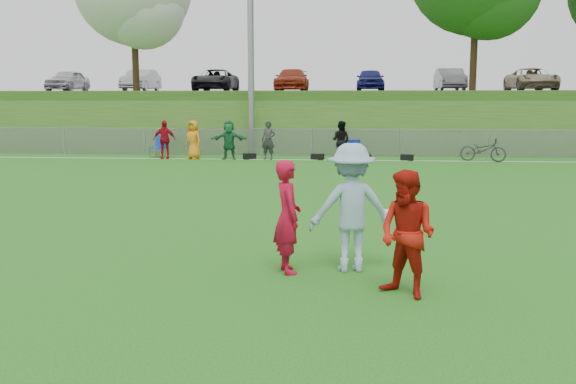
# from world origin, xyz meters

# --- Properties ---
(ground) EXTENTS (120.00, 120.00, 0.00)m
(ground) POSITION_xyz_m (0.00, 0.00, 0.00)
(ground) COLOR #1F5E13
(ground) RESTS_ON ground
(sideline_far) EXTENTS (60.00, 0.10, 0.01)m
(sideline_far) POSITION_xyz_m (0.00, 18.00, 0.01)
(sideline_far) COLOR white
(sideline_far) RESTS_ON ground
(fence) EXTENTS (58.00, 0.06, 1.30)m
(fence) POSITION_xyz_m (0.00, 20.00, 0.65)
(fence) COLOR gray
(fence) RESTS_ON ground
(light_pole) EXTENTS (1.20, 0.40, 12.15)m
(light_pole) POSITION_xyz_m (-3.00, 20.80, 6.71)
(light_pole) COLOR gray
(light_pole) RESTS_ON ground
(berm) EXTENTS (120.00, 18.00, 3.00)m
(berm) POSITION_xyz_m (0.00, 31.00, 1.50)
(berm) COLOR #275116
(berm) RESTS_ON ground
(parking_lot) EXTENTS (120.00, 12.00, 0.10)m
(parking_lot) POSITION_xyz_m (0.00, 33.00, 3.05)
(parking_lot) COLOR black
(parking_lot) RESTS_ON berm
(car_row) EXTENTS (32.04, 5.18, 1.44)m
(car_row) POSITION_xyz_m (-1.17, 32.00, 3.82)
(car_row) COLOR #B9B8BA
(car_row) RESTS_ON parking_lot
(spectator_row) EXTENTS (8.83, 0.93, 1.69)m
(spectator_row) POSITION_xyz_m (-3.12, 18.00, 0.85)
(spectator_row) COLOR #AF0C1A
(spectator_row) RESTS_ON ground
(gear_bags) EXTENTS (7.46, 0.48, 0.26)m
(gear_bags) POSITION_xyz_m (1.02, 18.10, 0.13)
(gear_bags) COLOR black
(gear_bags) RESTS_ON ground
(player_red_left) EXTENTS (0.61, 0.74, 1.74)m
(player_red_left) POSITION_xyz_m (0.67, -0.19, 0.87)
(player_red_left) COLOR #B10C27
(player_red_left) RESTS_ON ground
(player_red_center) EXTENTS (1.06, 1.04, 1.72)m
(player_red_center) POSITION_xyz_m (2.37, -1.27, 0.86)
(player_red_center) COLOR #AF150C
(player_red_center) RESTS_ON ground
(player_blue) EXTENTS (1.40, 0.98, 1.98)m
(player_blue) POSITION_xyz_m (1.63, -0.00, 0.99)
(player_blue) COLOR #91B2C9
(player_blue) RESTS_ON ground
(frisbee) EXTENTS (0.30, 0.30, 0.03)m
(frisbee) POSITION_xyz_m (2.21, 0.24, 0.90)
(frisbee) COLOR white
(frisbee) RESTS_ON ground
(recycling_bin) EXTENTS (0.66, 0.66, 0.83)m
(recycling_bin) POSITION_xyz_m (1.88, 19.00, 0.42)
(recycling_bin) COLOR #0E219C
(recycling_bin) RESTS_ON ground
(camp_chair) EXTENTS (0.69, 0.70, 0.98)m
(camp_chair) POSITION_xyz_m (-7.00, 18.67, 0.29)
(camp_chair) COLOR #103DB2
(camp_chair) RESTS_ON ground
(bicycle) EXTENTS (2.02, 1.28, 1.00)m
(bicycle) POSITION_xyz_m (7.32, 17.98, 0.50)
(bicycle) COLOR #2A2A2C
(bicycle) RESTS_ON ground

